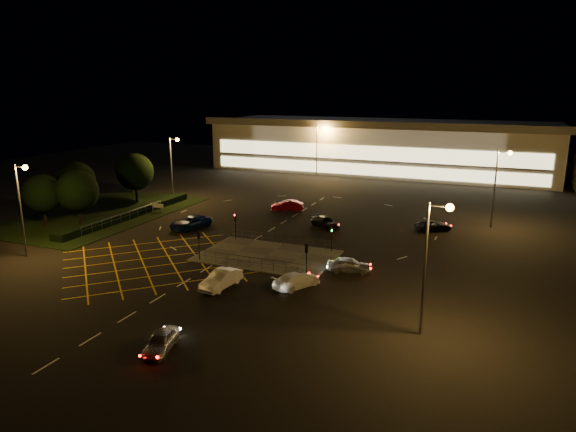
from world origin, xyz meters
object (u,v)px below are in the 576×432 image
at_px(signal_se, 307,253).
at_px(car_approach_white, 297,280).
at_px(car_queue_white, 221,279).
at_px(car_near_silver, 161,341).
at_px(signal_ne, 332,232).
at_px(signal_sw, 199,239).
at_px(car_right_silver, 349,265).
at_px(car_left_blue, 190,222).
at_px(car_circ_red, 287,206).
at_px(car_east_grey, 433,226).
at_px(car_far_dkgrey, 325,222).
at_px(signal_nw, 235,221).

xyz_separation_m(signal_se, car_approach_white, (0.16, -3.01, -1.67)).
bearing_deg(car_queue_white, car_near_silver, -74.21).
distance_m(signal_ne, car_queue_white, 15.07).
distance_m(signal_sw, car_queue_white, 8.30).
xyz_separation_m(signal_ne, car_right_silver, (3.50, -5.33, -1.63)).
bearing_deg(car_left_blue, car_right_silver, 0.07).
bearing_deg(car_circ_red, car_right_silver, 13.00).
bearing_deg(car_right_silver, car_east_grey, -31.65).
xyz_separation_m(car_left_blue, car_east_grey, (29.18, 10.90, -0.14)).
xyz_separation_m(signal_se, car_east_grey, (9.26, 21.34, -1.72)).
height_order(car_near_silver, car_circ_red, car_circ_red).
height_order(signal_ne, car_far_dkgrey, signal_ne).
bearing_deg(car_left_blue, car_east_grey, 38.94).
bearing_deg(car_queue_white, car_approach_white, 29.41).
distance_m(signal_sw, signal_ne, 14.41).
height_order(signal_sw, car_far_dkgrey, signal_sw).
xyz_separation_m(signal_sw, car_east_grey, (21.26, 21.34, -1.72)).
bearing_deg(signal_nw, car_far_dkgrey, 50.78).
bearing_deg(signal_se, car_near_silver, 76.24).
bearing_deg(signal_sw, signal_se, -180.00).
bearing_deg(signal_sw, car_circ_red, -89.87).
bearing_deg(car_circ_red, car_left_blue, -52.58).
bearing_deg(signal_ne, car_far_dkgrey, 112.56).
xyz_separation_m(car_left_blue, car_approach_white, (20.08, -13.45, -0.09)).
xyz_separation_m(car_near_silver, car_far_dkgrey, (0.20, 35.10, -0.01)).
bearing_deg(car_circ_red, signal_ne, 13.81).
distance_m(car_queue_white, car_circ_red, 30.45).
bearing_deg(car_left_blue, signal_ne, 11.44).
height_order(signal_nw, car_approach_white, signal_nw).
bearing_deg(car_approach_white, car_left_blue, -6.19).
xyz_separation_m(signal_nw, car_approach_white, (12.16, -10.99, -1.67)).
bearing_deg(signal_ne, signal_sw, -146.35).
relative_size(car_far_dkgrey, car_right_silver, 1.07).
bearing_deg(signal_sw, car_right_silver, -170.28).
bearing_deg(car_queue_white, car_circ_red, 107.66).
bearing_deg(car_circ_red, signal_sw, -22.70).
bearing_deg(signal_ne, car_circ_red, 126.64).
bearing_deg(car_approach_white, car_far_dkgrey, -50.90).
relative_size(car_near_silver, car_east_grey, 0.86).
distance_m(car_far_dkgrey, car_east_grey, 13.79).
distance_m(car_near_silver, car_approach_white, 15.03).
xyz_separation_m(signal_nw, car_circ_red, (-0.05, 16.21, -1.59)).
relative_size(signal_nw, car_approach_white, 0.66).
relative_size(car_near_silver, car_approach_white, 0.84).
bearing_deg(signal_nw, car_east_grey, 32.13).
distance_m(signal_sw, car_left_blue, 13.20).
relative_size(signal_nw, signal_ne, 1.00).
relative_size(signal_sw, car_approach_white, 0.66).
xyz_separation_m(signal_se, car_near_silver, (-4.25, -17.37, -1.69)).
height_order(signal_nw, car_queue_white, signal_nw).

